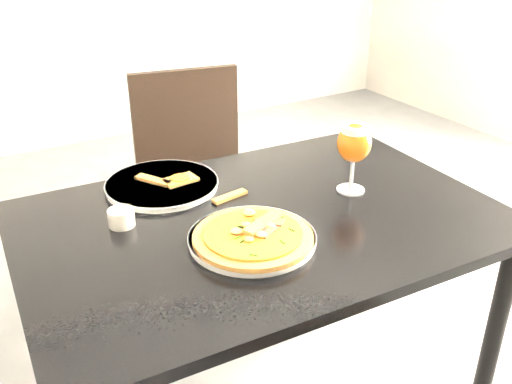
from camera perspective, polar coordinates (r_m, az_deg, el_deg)
dining_table at (r=1.49m, az=0.61°, el=-5.47°), size 1.24×0.86×0.75m
chair_far at (r=2.17m, az=-5.91°, el=0.63°), size 0.50×0.50×0.92m
plate_main at (r=1.34m, az=-0.39°, el=-4.69°), size 0.30×0.30×0.02m
pizza at (r=1.32m, az=-0.29°, el=-4.36°), size 0.28×0.28×0.03m
plate_second at (r=1.62m, az=-9.38°, el=0.74°), size 0.40×0.40×0.02m
crust_scraps at (r=1.61m, az=-8.47°, el=1.23°), size 0.15×0.12×0.01m
loose_crust at (r=1.54m, az=-2.63°, el=-0.43°), size 0.11×0.04×0.01m
sauce_cup at (r=1.44m, az=-13.32°, el=-2.44°), size 0.07×0.07×0.04m
beer_glass at (r=1.55m, az=9.80°, el=4.79°), size 0.09×0.09×0.19m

